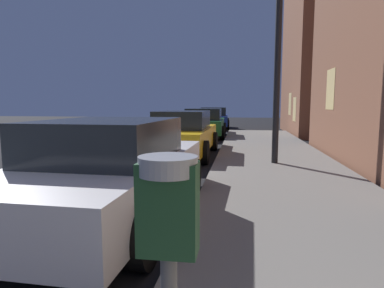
% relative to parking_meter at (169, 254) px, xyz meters
% --- Properties ---
extents(parking_meter, '(0.19, 0.19, 1.33)m').
position_rel_parking_meter_xyz_m(parking_meter, '(0.00, 0.00, 0.00)').
color(parking_meter, '#59595B').
rests_on(parking_meter, sidewalk).
extents(car_white, '(2.19, 4.55, 1.43)m').
position_rel_parking_meter_xyz_m(car_white, '(-1.61, 3.44, -0.45)').
color(car_white, silver).
rests_on(car_white, ground).
extents(car_yellow_cab, '(2.00, 4.45, 1.43)m').
position_rel_parking_meter_xyz_m(car_yellow_cab, '(-1.61, 9.27, -0.46)').
color(car_yellow_cab, gold).
rests_on(car_yellow_cab, ground).
extents(car_green, '(2.18, 4.28, 1.43)m').
position_rel_parking_meter_xyz_m(car_green, '(-1.61, 15.41, -0.45)').
color(car_green, '#19592D').
rests_on(car_green, ground).
extents(car_blue, '(2.21, 4.36, 1.43)m').
position_rel_parking_meter_xyz_m(car_blue, '(-1.60, 21.27, -0.45)').
color(car_blue, navy).
rests_on(car_blue, ground).
extents(street_lamp, '(0.44, 0.44, 6.09)m').
position_rel_parking_meter_xyz_m(street_lamp, '(1.09, 7.56, 2.96)').
color(street_lamp, black).
rests_on(street_lamp, sidewalk).
extents(building_far, '(6.90, 7.32, 9.26)m').
position_rel_parking_meter_xyz_m(building_far, '(6.29, 18.30, 3.47)').
color(building_far, brown).
rests_on(building_far, ground).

